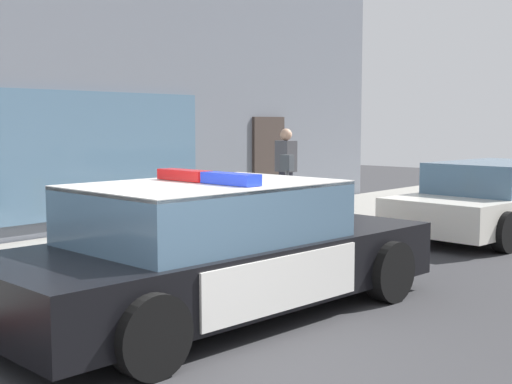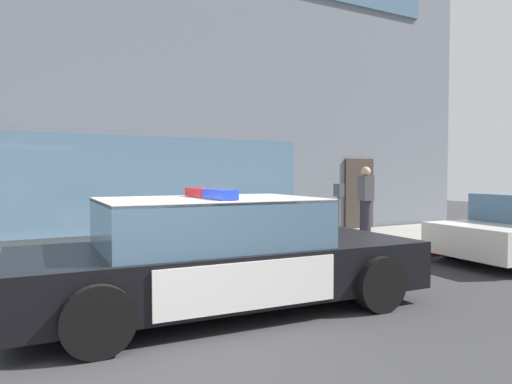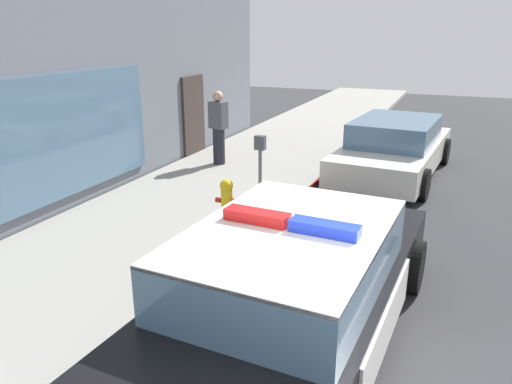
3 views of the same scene
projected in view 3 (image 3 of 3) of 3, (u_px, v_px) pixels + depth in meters
The scene contains 5 objects.
police_cruiser at pixel (293, 286), 5.04m from camera, with size 5.06×2.38×1.49m.
fire_hydrant at pixel (227, 201), 8.08m from camera, with size 0.34×0.39×0.73m.
car_down_street at pixel (394, 148), 11.12m from camera, with size 4.81×2.36×1.29m.
pedestrian_on_sidewalk at pixel (218, 128), 11.38m from camera, with size 0.34×0.45×1.71m.
parking_meter at pixel (260, 159), 8.36m from camera, with size 0.12×0.18×1.34m.
Camera 3 is at (-2.83, -0.34, 3.20)m, focal length 34.34 mm.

